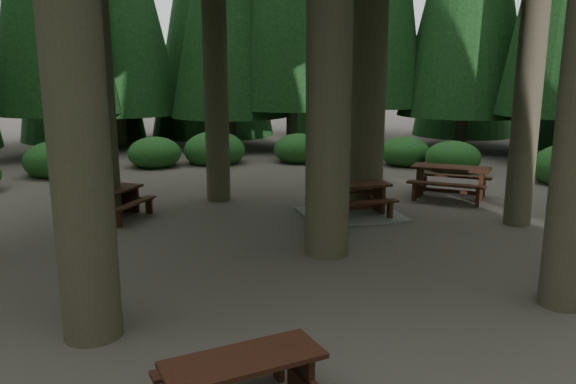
{
  "coord_description": "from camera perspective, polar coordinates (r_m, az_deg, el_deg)",
  "views": [
    {
      "loc": [
        -0.71,
        -10.12,
        3.49
      ],
      "look_at": [
        0.1,
        0.79,
        1.1
      ],
      "focal_mm": 35.0,
      "sensor_mm": 36.0,
      "label": 1
    }
  ],
  "objects": [
    {
      "name": "picnic_table_b",
      "position": [
        14.0,
        -17.27,
        -0.72
      ],
      "size": [
        1.82,
        1.99,
        0.7
      ],
      "rotation": [
        0.0,
        0.0,
        1.19
      ],
      "color": "#34150F",
      "rests_on": "ground"
    },
    {
      "name": "shrub_ring",
      "position": [
        11.39,
        3.08,
        -3.44
      ],
      "size": [
        23.86,
        24.64,
        1.49
      ],
      "color": "#1E561D",
      "rests_on": "ground"
    },
    {
      "name": "picnic_table_e",
      "position": [
        5.93,
        -4.51,
        -18.4
      ],
      "size": [
        1.98,
        1.81,
        0.7
      ],
      "rotation": [
        0.0,
        0.0,
        0.39
      ],
      "color": "#34150F",
      "rests_on": "ground"
    },
    {
      "name": "picnic_table_d",
      "position": [
        16.07,
        16.16,
        1.44
      ],
      "size": [
        2.6,
        2.44,
        0.89
      ],
      "rotation": [
        0.0,
        0.0,
        -0.51
      ],
      "color": "#34150F",
      "rests_on": "ground"
    },
    {
      "name": "ground",
      "position": [
        10.73,
        -0.2,
        -6.66
      ],
      "size": [
        80.0,
        80.0,
        0.0
      ],
      "primitive_type": "plane",
      "color": "#4B433D",
      "rests_on": "ground"
    },
    {
      "name": "picnic_table_c",
      "position": [
        13.77,
        6.44,
        -1.27
      ],
      "size": [
        2.68,
        2.36,
        0.8
      ],
      "rotation": [
        0.0,
        0.0,
        0.19
      ],
      "color": "gray",
      "rests_on": "ground"
    }
  ]
}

